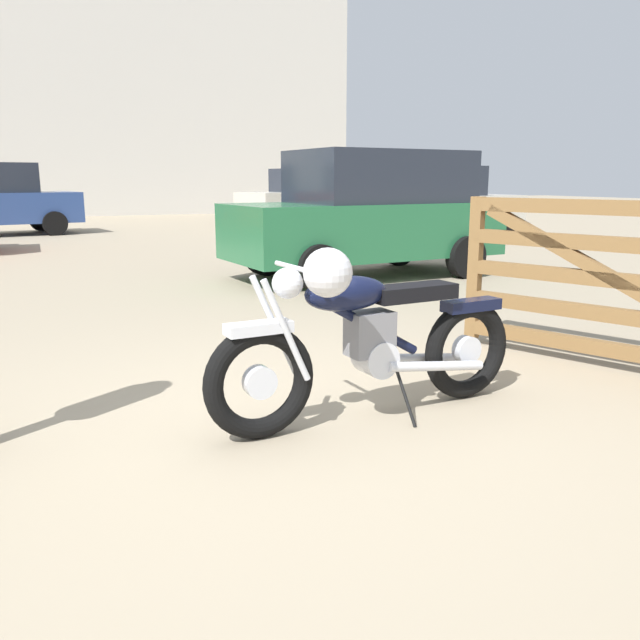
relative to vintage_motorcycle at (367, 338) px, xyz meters
The scene contains 6 objects.
ground_plane 0.62m from the vintage_motorcycle, 152.42° to the left, with size 80.00×80.00×0.00m, color gray.
vintage_motorcycle is the anchor object (origin of this frame).
white_estate_far 5.81m from the vintage_motorcycle, 60.74° to the left, with size 4.01×2.04×1.78m.
pale_sedan_back 11.33m from the vintage_motorcycle, 54.05° to the left, with size 4.26×2.04×1.67m.
red_hatchback_near 15.29m from the vintage_motorcycle, 66.87° to the left, with size 4.45×2.52×1.67m.
industrial_building 27.75m from the vintage_motorcycle, 88.73° to the left, with size 22.73×9.34×23.32m.
Camera 1 is at (-1.44, -3.38, 1.39)m, focal length 36.53 mm.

